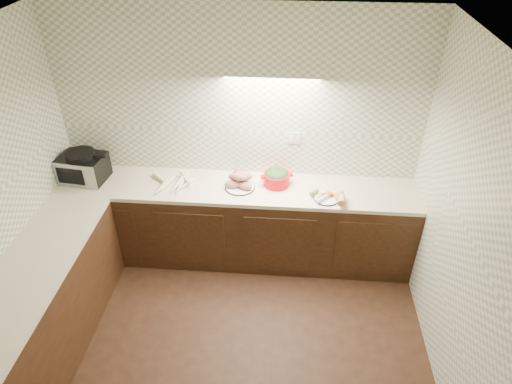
# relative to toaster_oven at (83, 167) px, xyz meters

# --- Properties ---
(room) EXTENTS (3.60, 3.60, 2.60)m
(room) POSITION_rel_toaster_oven_xyz_m (1.56, -1.52, 0.58)
(room) COLOR black
(room) RESTS_ON ground
(counter) EXTENTS (3.60, 3.60, 0.90)m
(counter) POSITION_rel_toaster_oven_xyz_m (0.88, -0.83, -0.60)
(counter) COLOR black
(counter) RESTS_ON ground
(toaster_oven) EXTENTS (0.47, 0.39, 0.31)m
(toaster_oven) POSITION_rel_toaster_oven_xyz_m (0.00, 0.00, 0.00)
(toaster_oven) COLOR black
(toaster_oven) RESTS_ON counter
(parsnip_pile) EXTENTS (0.34, 0.47, 0.08)m
(parsnip_pile) POSITION_rel_toaster_oven_xyz_m (0.94, -0.02, -0.11)
(parsnip_pile) COLOR beige
(parsnip_pile) RESTS_ON counter
(sweet_potato_plate) EXTENTS (0.30, 0.30, 0.18)m
(sweet_potato_plate) POSITION_rel_toaster_oven_xyz_m (1.60, -0.02, -0.07)
(sweet_potato_plate) COLOR #0F113B
(sweet_potato_plate) RESTS_ON counter
(onion_bowl) EXTENTS (0.17, 0.17, 0.13)m
(onion_bowl) POSITION_rel_toaster_oven_xyz_m (1.57, 0.10, -0.10)
(onion_bowl) COLOR black
(onion_bowl) RESTS_ON counter
(dutch_oven) EXTENTS (0.33, 0.32, 0.18)m
(dutch_oven) POSITION_rel_toaster_oven_xyz_m (1.95, 0.06, -0.06)
(dutch_oven) COLOR red
(dutch_oven) RESTS_ON counter
(veg_plate) EXTENTS (0.36, 0.26, 0.12)m
(veg_plate) POSITION_rel_toaster_oven_xyz_m (2.49, -0.16, -0.10)
(veg_plate) COLOR #0F113B
(veg_plate) RESTS_ON counter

